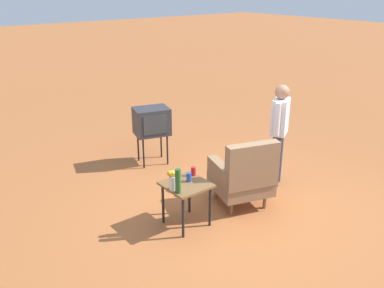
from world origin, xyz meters
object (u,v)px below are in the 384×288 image
(armchair, at_px, (244,175))
(person_standing, at_px, (279,129))
(soda_can_blue, at_px, (189,177))
(soda_can_red, at_px, (193,171))
(tv_on_stand, at_px, (152,122))
(bottle_wine_green, at_px, (178,181))
(flower_vase, at_px, (173,179))
(side_table, at_px, (186,190))

(armchair, relative_size, person_standing, 0.65)
(armchair, xyz_separation_m, soda_can_blue, (0.88, -0.16, 0.17))
(person_standing, relative_size, soda_can_red, 13.44)
(tv_on_stand, bearing_deg, soda_can_blue, 70.51)
(bottle_wine_green, xyz_separation_m, flower_vase, (0.00, -0.11, -0.01))
(bottle_wine_green, relative_size, soda_can_blue, 2.62)
(tv_on_stand, bearing_deg, armchair, 94.68)
(tv_on_stand, xyz_separation_m, bottle_wine_green, (1.00, 2.15, -0.01))
(tv_on_stand, bearing_deg, side_table, 69.03)
(person_standing, bearing_deg, soda_can_red, -2.02)
(tv_on_stand, height_order, soda_can_blue, tv_on_stand)
(armchair, bearing_deg, bottle_wine_green, 0.41)
(side_table, xyz_separation_m, tv_on_stand, (-0.77, -2.01, 0.26))
(side_table, distance_m, soda_can_blue, 0.17)
(person_standing, distance_m, flower_vase, 2.13)
(flower_vase, bearing_deg, soda_can_blue, -169.57)
(tv_on_stand, bearing_deg, person_standing, 119.95)
(side_table, relative_size, soda_can_red, 5.01)
(bottle_wine_green, distance_m, soda_can_blue, 0.36)
(person_standing, xyz_separation_m, soda_can_red, (1.66, -0.06, -0.27))
(side_table, xyz_separation_m, soda_can_red, (-0.23, -0.14, 0.15))
(tv_on_stand, height_order, soda_can_red, tv_on_stand)
(soda_can_red, relative_size, flower_vase, 0.46)
(side_table, height_order, soda_can_red, soda_can_red)
(tv_on_stand, distance_m, person_standing, 2.24)
(armchair, height_order, tv_on_stand, armchair)
(bottle_wine_green, height_order, flower_vase, bottle_wine_green)
(soda_can_red, xyz_separation_m, soda_can_blue, (0.16, 0.11, 0.00))
(soda_can_red, height_order, bottle_wine_green, bottle_wine_green)
(armchair, relative_size, tv_on_stand, 1.03)
(person_standing, xyz_separation_m, flower_vase, (2.12, 0.10, -0.18))
(soda_can_blue, bearing_deg, soda_can_red, -145.92)
(soda_can_red, bearing_deg, person_standing, 177.98)
(tv_on_stand, height_order, flower_vase, tv_on_stand)
(armchair, xyz_separation_m, soda_can_red, (0.72, -0.26, 0.17))
(tv_on_stand, relative_size, person_standing, 0.63)
(soda_can_red, distance_m, bottle_wine_green, 0.54)
(person_standing, distance_m, soda_can_red, 1.68)
(bottle_wine_green, relative_size, flower_vase, 1.21)
(armchair, relative_size, bottle_wine_green, 3.31)
(person_standing, height_order, flower_vase, person_standing)
(soda_can_blue, distance_m, flower_vase, 0.32)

